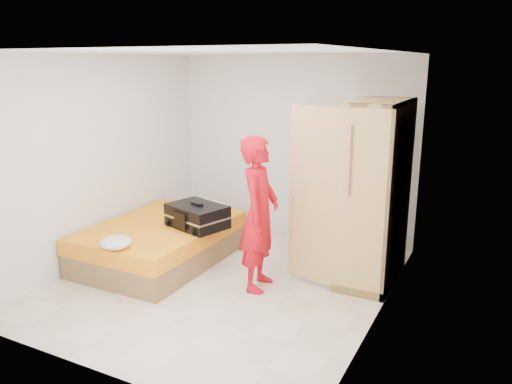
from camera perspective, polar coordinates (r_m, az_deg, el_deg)
The scene contains 7 objects.
room at distance 5.56m, azimuth -3.85°, elevation 2.11°, with size 4.00×4.02×2.60m.
bed at distance 6.56m, azimuth -10.87°, elevation -5.69°, with size 1.42×2.02×0.50m.
wardrobe at distance 5.87m, azimuth 12.91°, elevation -0.58°, with size 1.16×1.20×2.10m.
person at distance 5.53m, azimuth 0.36°, elevation -2.53°, with size 0.64×0.42×1.74m, color red.
suitcase at distance 6.27m, azimuth -6.75°, elevation -2.74°, with size 0.85×0.71×0.31m.
round_cushion at distance 5.76m, azimuth -15.75°, elevation -5.57°, with size 0.36×0.36×0.14m, color white.
pillow at distance 7.05m, azimuth -5.90°, elevation -1.50°, with size 0.56×0.29×0.10m, color white.
Camera 1 is at (2.79, -4.65, 2.51)m, focal length 35.00 mm.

